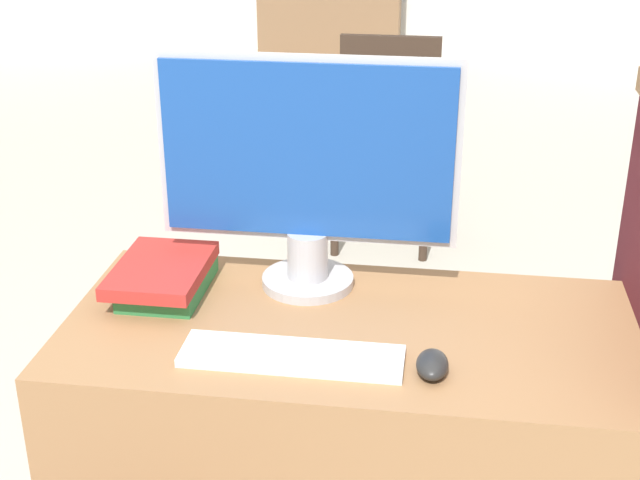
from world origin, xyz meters
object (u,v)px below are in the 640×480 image
keyboard (292,356)px  book_stack (165,276)px  mouse (432,364)px  far_chair (386,129)px  monitor (307,169)px

keyboard → book_stack: bearing=143.4°
keyboard → mouse: size_ratio=4.45×
book_stack → far_chair: size_ratio=0.30×
book_stack → far_chair: far_chair is taller
book_stack → far_chair: 2.18m
keyboard → book_stack: size_ratio=1.57×
far_chair → monitor: bearing=-89.1°
mouse → book_stack: book_stack is taller
keyboard → mouse: 0.26m
mouse → far_chair: far_chair is taller
monitor → mouse: 0.49m
monitor → keyboard: (0.02, -0.31, -0.25)m
monitor → book_stack: 0.38m
monitor → book_stack: monitor is taller
keyboard → far_chair: bearing=89.9°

